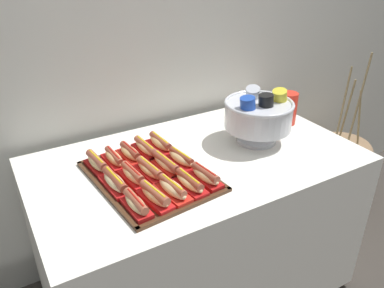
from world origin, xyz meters
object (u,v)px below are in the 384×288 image
at_px(hot_dog_2, 173,189).
at_px(hot_dog_8, 166,164).
at_px(floor_vase, 337,174).
at_px(hot_dog_6, 133,175).
at_px(punch_bowl, 259,114).
at_px(hot_dog_4, 205,176).
at_px(hot_dog_14, 160,144).
at_px(hot_dog_5, 115,182).
at_px(buffet_table, 197,226).
at_px(hot_dog_9, 181,159).
at_px(cup_stack, 288,108).
at_px(hot_dog_11, 114,159).
at_px(hot_dog_13, 146,148).
at_px(hot_dog_0, 136,204).
at_px(serving_tray, 150,176).
at_px(hot_dog_12, 130,153).
at_px(hot_dog_10, 97,163).
at_px(hot_dog_1, 155,196).
at_px(hot_dog_3, 189,183).
at_px(hot_dog_7, 150,170).

distance_m(hot_dog_2, hot_dog_8, 0.18).
height_order(floor_vase, hot_dog_6, floor_vase).
distance_m(floor_vase, punch_bowl, 1.13).
bearing_deg(hot_dog_4, hot_dog_14, 95.47).
relative_size(hot_dog_4, hot_dog_5, 0.91).
distance_m(buffet_table, hot_dog_5, 0.57).
bearing_deg(hot_dog_5, hot_dog_14, 34.28).
distance_m(floor_vase, hot_dog_9, 1.43).
bearing_deg(hot_dog_8, hot_dog_9, 5.47).
relative_size(hot_dog_4, hot_dog_14, 0.94).
height_order(punch_bowl, cup_stack, punch_bowl).
bearing_deg(hot_dog_4, cup_stack, 22.13).
bearing_deg(hot_dog_11, hot_dog_4, -50.24).
height_order(hot_dog_4, hot_dog_13, hot_dog_4).
relative_size(hot_dog_6, hot_dog_9, 0.94).
relative_size(hot_dog_0, hot_dog_8, 0.83).
height_order(floor_vase, hot_dog_4, floor_vase).
xyz_separation_m(serving_tray, hot_dog_0, (-0.13, -0.18, 0.03)).
bearing_deg(hot_dog_5, hot_dog_12, 53.20).
height_order(hot_dog_10, hot_dog_14, hot_dog_10).
bearing_deg(hot_dog_11, hot_dog_0, -97.33).
bearing_deg(hot_dog_13, hot_dog_11, -174.53).
relative_size(serving_tray, hot_dog_4, 3.41).
xyz_separation_m(hot_dog_0, hot_dog_9, (0.28, 0.19, 0.00)).
xyz_separation_m(hot_dog_13, hot_dog_14, (0.07, 0.01, 0.00)).
xyz_separation_m(hot_dog_2, hot_dog_4, (0.15, 0.01, 0.00)).
bearing_deg(hot_dog_10, hot_dog_13, 5.47).
bearing_deg(hot_dog_8, hot_dog_10, 149.22).
bearing_deg(hot_dog_4, buffet_table, 68.24).
height_order(hot_dog_1, hot_dog_14, hot_dog_1).
bearing_deg(hot_dog_4, hot_dog_6, 149.22).
height_order(hot_dog_3, hot_dog_10, hot_dog_10).
distance_m(hot_dog_0, hot_dog_11, 0.34).
bearing_deg(hot_dog_10, floor_vase, 1.91).
relative_size(hot_dog_5, hot_dog_13, 0.99).
height_order(hot_dog_5, hot_dog_11, hot_dog_5).
bearing_deg(hot_dog_1, hot_dog_9, 41.72).
bearing_deg(floor_vase, hot_dog_11, -178.26).
height_order(buffet_table, punch_bowl, punch_bowl).
bearing_deg(hot_dog_7, hot_dog_11, 119.91).
distance_m(hot_dog_7, hot_dog_9, 0.15).
relative_size(hot_dog_8, hot_dog_14, 1.07).
height_order(floor_vase, hot_dog_0, floor_vase).
height_order(buffet_table, hot_dog_1, hot_dog_1).
bearing_deg(buffet_table, hot_dog_7, -171.06).
relative_size(hot_dog_2, hot_dog_6, 1.08).
relative_size(hot_dog_0, hot_dog_9, 0.90).
height_order(buffet_table, hot_dog_12, hot_dog_12).
relative_size(hot_dog_6, cup_stack, 0.99).
bearing_deg(hot_dog_3, serving_tray, 119.91).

